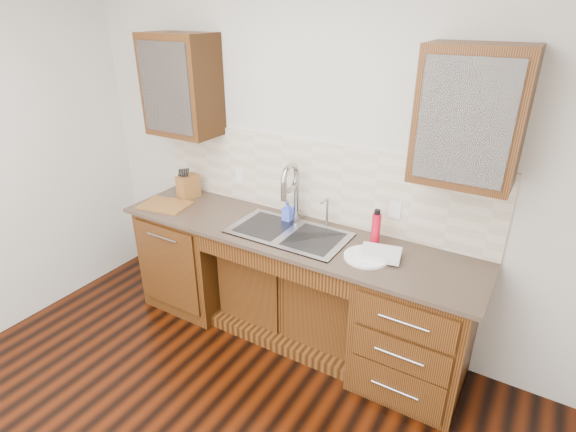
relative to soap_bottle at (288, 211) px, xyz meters
The scene contains 23 objects.
wall_back 0.44m from the soap_bottle, 63.09° to the left, with size 4.00×0.10×2.70m, color silver.
base_cabinet_left 1.01m from the soap_bottle, behind, with size 0.70×0.62×0.88m, color #593014.
base_cabinet_center 0.65m from the soap_bottle, 25.52° to the right, with size 1.20×0.44×0.70m, color #593014.
base_cabinet_right 1.20m from the soap_bottle, ahead, with size 0.70×0.62×0.88m, color #593014.
countertop 0.21m from the soap_bottle, 55.02° to the right, with size 2.70×0.65×0.03m, color #84705B.
backsplash 0.29m from the soap_bottle, 54.80° to the left, with size 2.70×0.02×0.59m, color beige.
sink 0.26m from the soap_bottle, 57.43° to the right, with size 0.84×0.46×0.19m, color #9E9EA5.
faucet 0.14m from the soap_bottle, 54.90° to the left, with size 0.04×0.04×0.40m, color #999993.
filter_tap 0.30m from the soap_bottle, 13.06° to the left, with size 0.02×0.02×0.24m, color #999993.
upper_cabinet_left 1.26m from the soap_bottle, behind, with size 0.55×0.34×0.75m, color #593014.
upper_cabinet_right 1.43m from the soap_bottle, ahead, with size 0.55×0.34×0.75m, color #593014.
outlet_left 0.57m from the soap_bottle, 165.13° to the left, with size 0.08×0.01×0.12m, color white.
outlet_right 0.78m from the soap_bottle, 10.68° to the left, with size 0.08×0.01×0.12m, color white.
soap_bottle is the anchor object (origin of this frame).
water_bottle 0.69m from the soap_bottle, ahead, with size 0.06×0.06×0.22m, color red.
plate 0.75m from the soap_bottle, 16.57° to the right, with size 0.29×0.29×0.02m, color white.
dish_towel 0.81m from the soap_bottle, 12.15° to the right, with size 0.25×0.18×0.04m, color white.
knife_block 0.95m from the soap_bottle, behind, with size 0.11×0.18×0.19m, color brown.
cutting_board 1.03m from the soap_bottle, 164.81° to the right, with size 0.38×0.26×0.02m, color olive.
cup_left_a 1.33m from the soap_bottle, behind, with size 0.13×0.13×0.11m, color white.
cup_left_b 1.17m from the soap_bottle, behind, with size 0.11×0.11×0.10m, color white.
cup_right_a 1.33m from the soap_bottle, ahead, with size 0.12×0.12×0.09m, color white.
cup_right_b 1.45m from the soap_bottle, ahead, with size 0.10×0.10×0.09m, color white.
Camera 1 is at (1.45, -1.02, 2.36)m, focal length 28.00 mm.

